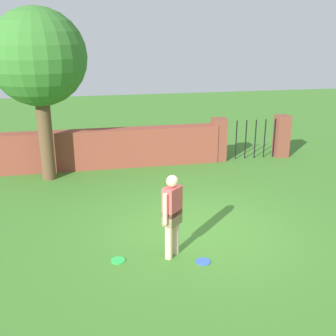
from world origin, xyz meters
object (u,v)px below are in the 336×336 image
at_px(tree, 38,59).
at_px(person, 172,212).
at_px(frisbee_green, 118,260).
at_px(frisbee_blue, 203,262).

bearing_deg(tree, person, -62.74).
height_order(tree, frisbee_green, tree).
relative_size(tree, frisbee_green, 17.38).
height_order(person, frisbee_green, person).
xyz_separation_m(tree, frisbee_green, (1.53, -4.94, -3.35)).
height_order(tree, person, tree).
bearing_deg(tree, frisbee_green, -72.78).
xyz_separation_m(person, frisbee_blue, (0.52, -0.35, -0.89)).
distance_m(tree, frisbee_green, 6.16).
height_order(tree, frisbee_blue, tree).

